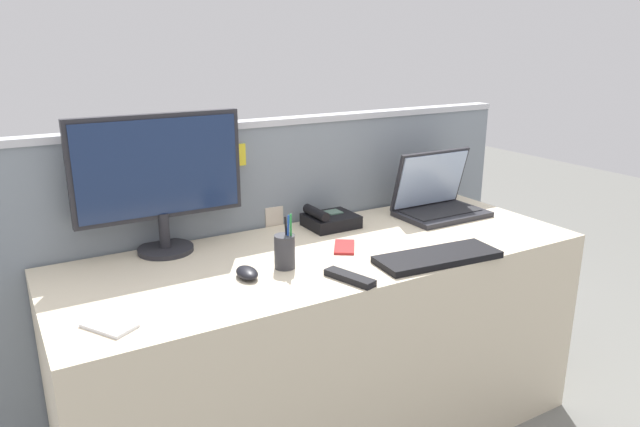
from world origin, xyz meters
name	(u,v)px	position (x,y,z in m)	size (l,w,h in m)	color
desk	(327,346)	(0.00, 0.00, 0.36)	(1.81, 0.68, 0.73)	beige
cubicle_divider	(279,259)	(0.00, 0.38, 0.57)	(2.15, 0.07, 1.13)	gray
desktop_monitor	(159,174)	(-0.48, 0.28, 0.99)	(0.56, 0.19, 0.46)	#232328
laptop	(437,198)	(0.61, 0.15, 0.79)	(0.35, 0.23, 0.26)	#232328
desk_phone	(329,220)	(0.14, 0.22, 0.75)	(0.19, 0.16, 0.08)	black
keyboard_main	(438,257)	(0.27, -0.26, 0.74)	(0.42, 0.15, 0.02)	black
computer_mouse_right_hand	(247,273)	(-0.33, -0.08, 0.74)	(0.06, 0.10, 0.03)	black
pen_cup	(285,251)	(-0.19, -0.06, 0.78)	(0.07, 0.07, 0.18)	#333338
cell_phone_red_case	(344,247)	(0.06, -0.01, 0.73)	(0.07, 0.14, 0.01)	#B22323
cell_phone_white_slab	(109,325)	(-0.75, -0.19, 0.73)	(0.08, 0.13, 0.01)	silver
tv_remote	(350,278)	(-0.07, -0.25, 0.74)	(0.04, 0.17, 0.02)	black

